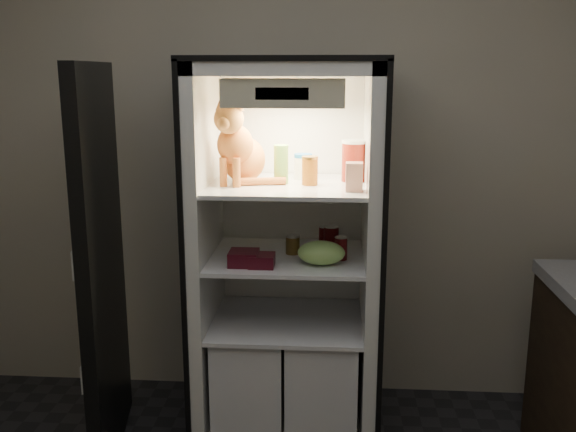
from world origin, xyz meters
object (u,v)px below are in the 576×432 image
pepper_jar (354,161)px  berry_box_left (244,258)px  refrigerator (288,280)px  parmesan_shaker (281,164)px  soda_can_c (341,248)px  berry_box_right (262,260)px  tabby_cat (240,150)px  condiment_jar (293,244)px  soda_can_a (325,238)px  cream_carton (354,177)px  grape_bag (321,253)px  soda_can_b (331,240)px  mayo_tub (303,166)px  salsa_jar (310,171)px

pepper_jar → berry_box_left: 0.71m
refrigerator → parmesan_shaker: bearing=-123.7°
soda_can_c → berry_box_right: soda_can_c is taller
pepper_jar → berry_box_left: bearing=-151.6°
refrigerator → tabby_cat: refrigerator is taller
condiment_jar → berry_box_left: (-0.21, -0.20, -0.01)m
parmesan_shaker → soda_can_a: (0.21, 0.10, -0.38)m
refrigerator → cream_carton: 0.68m
berry_box_left → soda_can_c: bearing=14.8°
condiment_jar → grape_bag: bearing=-49.1°
refrigerator → pepper_jar: (0.31, 0.04, 0.60)m
berry_box_left → berry_box_right: bearing=-12.1°
cream_carton → soda_can_b: cream_carton is taller
grape_bag → refrigerator: bearing=130.3°
refrigerator → mayo_tub: bearing=49.5°
mayo_tub → grape_bag: size_ratio=0.57×
mayo_tub → salsa_jar: salsa_jar is taller
pepper_jar → mayo_tub: bearing=170.5°
tabby_cat → soda_can_a: size_ratio=3.46×
soda_can_c → grape_bag: (-0.09, -0.08, -0.00)m
cream_carton → salsa_jar: bearing=145.1°
cream_carton → berry_box_right: 0.56m
parmesan_shaker → salsa_jar: bearing=-13.5°
pepper_jar → berry_box_right: 0.66m
parmesan_shaker → berry_box_left: parmesan_shaker is taller
refrigerator → grape_bag: bearing=-49.7°
pepper_jar → grape_bag: pepper_jar is taller
refrigerator → soda_can_a: size_ratio=15.75×
cream_carton → soda_can_b: bearing=115.3°
soda_can_a → salsa_jar: bearing=-120.2°
refrigerator → salsa_jar: bearing=-36.2°
refrigerator → berry_box_left: refrigerator is taller
soda_can_a → grape_bag: (-0.01, -0.25, -0.01)m
salsa_jar → soda_can_b: bearing=32.2°
mayo_tub → cream_carton: 0.38m
berry_box_right → berry_box_left: bearing=167.9°
refrigerator → grape_bag: refrigerator is taller
soda_can_c → grape_bag: 0.12m
soda_can_c → grape_bag: size_ratio=0.50×
tabby_cat → condiment_jar: 0.52m
refrigerator → cream_carton: refrigerator is taller
soda_can_c → berry_box_right: size_ratio=0.96×
soda_can_c → soda_can_a: bearing=114.7°
cream_carton → condiment_jar: 0.50m
refrigerator → soda_can_b: (0.21, -0.01, 0.22)m
grape_bag → salsa_jar: bearing=116.8°
cream_carton → berry_box_left: size_ratio=0.96×
pepper_jar → tabby_cat: bearing=-171.5°
refrigerator → mayo_tub: size_ratio=15.13×
parmesan_shaker → berry_box_right: (-0.07, -0.21, -0.41)m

